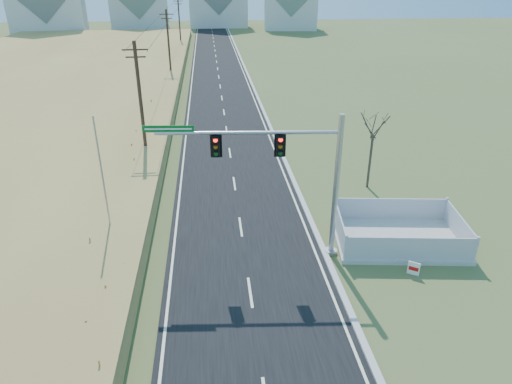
{
  "coord_description": "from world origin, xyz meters",
  "views": [
    {
      "loc": [
        -1.47,
        -18.75,
        13.29
      ],
      "look_at": [
        0.64,
        1.61,
        3.4
      ],
      "focal_mm": 32.0,
      "sensor_mm": 36.0,
      "label": 1
    }
  ],
  "objects_px": {
    "traffic_signal_mast": "(298,174)",
    "fence_enclosure": "(398,237)",
    "bare_tree": "(374,124)",
    "open_sign": "(414,269)",
    "flagpole": "(106,197)"
  },
  "relations": [
    {
      "from": "fence_enclosure",
      "to": "flagpole",
      "type": "height_order",
      "value": "flagpole"
    },
    {
      "from": "fence_enclosure",
      "to": "traffic_signal_mast",
      "type": "bearing_deg",
      "value": -166.71
    },
    {
      "from": "traffic_signal_mast",
      "to": "fence_enclosure",
      "type": "relative_size",
      "value": 1.29
    },
    {
      "from": "open_sign",
      "to": "bare_tree",
      "type": "xyz_separation_m",
      "value": [
        1.04,
        10.05,
        4.07
      ]
    },
    {
      "from": "open_sign",
      "to": "fence_enclosure",
      "type": "bearing_deg",
      "value": 116.12
    },
    {
      "from": "traffic_signal_mast",
      "to": "open_sign",
      "type": "distance_m",
      "value": 7.25
    },
    {
      "from": "fence_enclosure",
      "to": "bare_tree",
      "type": "relative_size",
      "value": 1.31
    },
    {
      "from": "fence_enclosure",
      "to": "flagpole",
      "type": "xyz_separation_m",
      "value": [
        -15.41,
        1.29,
        2.56
      ]
    },
    {
      "from": "traffic_signal_mast",
      "to": "flagpole",
      "type": "xyz_separation_m",
      "value": [
        -9.62,
        1.91,
        -1.72
      ]
    },
    {
      "from": "traffic_signal_mast",
      "to": "fence_enclosure",
      "type": "xyz_separation_m",
      "value": [
        5.79,
        0.62,
        -4.28
      ]
    },
    {
      "from": "open_sign",
      "to": "bare_tree",
      "type": "bearing_deg",
      "value": 117.91
    },
    {
      "from": "fence_enclosure",
      "to": "open_sign",
      "type": "distance_m",
      "value": 3.08
    },
    {
      "from": "fence_enclosure",
      "to": "bare_tree",
      "type": "xyz_separation_m",
      "value": [
        0.63,
        7.0,
        4.15
      ]
    },
    {
      "from": "traffic_signal_mast",
      "to": "flagpole",
      "type": "relative_size",
      "value": 1.31
    },
    {
      "from": "traffic_signal_mast",
      "to": "fence_enclosure",
      "type": "distance_m",
      "value": 7.23
    }
  ]
}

